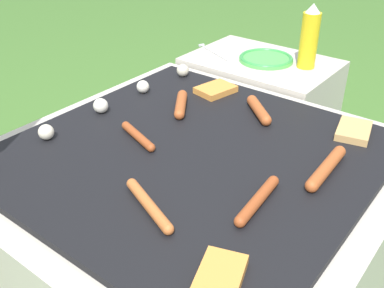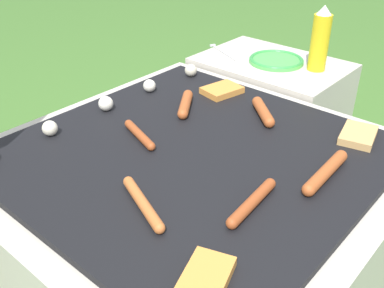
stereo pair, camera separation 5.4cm
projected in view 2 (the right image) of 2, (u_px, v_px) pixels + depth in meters
The scene contains 16 objects.
ground_plane at pixel (192, 259), 1.33m from camera, with size 14.00×14.00×0.00m, color #3D6628.
grill at pixel (192, 209), 1.23m from camera, with size 0.97×0.97×0.37m.
side_ledge at pixel (268, 106), 1.78m from camera, with size 0.38×0.54×0.37m.
sausage_back_center at pixel (263, 112), 1.29m from camera, with size 0.12×0.13×0.03m.
sausage_front_right at pixel (326, 172), 1.03m from camera, with size 0.20×0.04×0.03m.
sausage_mid_right at pixel (139, 135), 1.18m from camera, with size 0.07×0.16×0.02m.
sausage_front_center at pixel (143, 203), 0.93m from camera, with size 0.09×0.18×0.02m.
sausage_front_left at pixel (252, 202), 0.93m from camera, with size 0.19×0.04×0.02m.
sausage_mid_left at pixel (185, 104), 1.33m from camera, with size 0.14×0.11×0.03m.
bread_slice_center at pixel (205, 280), 0.76m from camera, with size 0.14×0.11×0.02m.
bread_slice_left at pixel (222, 90), 1.43m from camera, with size 0.13×0.11×0.02m.
bread_slice_right at pixel (358, 135), 1.18m from camera, with size 0.14×0.11×0.02m.
mushroom_row at pixel (92, 110), 1.28m from camera, with size 0.79×0.06×0.05m.
plate_colorful at pixel (276, 60), 1.68m from camera, with size 0.20×0.20×0.02m.
condiment_bottle at pixel (320, 40), 1.56m from camera, with size 0.06×0.06×0.23m.
fork_utensil at pixel (223, 52), 1.77m from camera, with size 0.10×0.19×0.01m.
Camera 2 is at (-0.73, -0.63, 0.97)m, focal length 42.00 mm.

